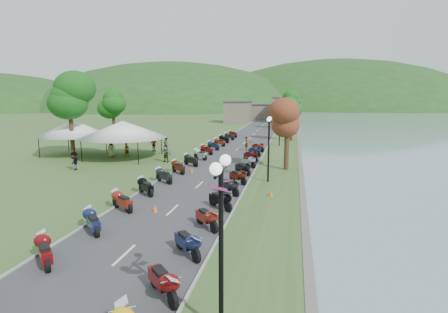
# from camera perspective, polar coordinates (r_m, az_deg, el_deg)

# --- Properties ---
(ground) EXTENTS (400.00, 400.00, 0.00)m
(ground) POSITION_cam_1_polar(r_m,az_deg,el_deg) (12.92, -24.71, -22.07)
(ground) COLOR #496C32
(ground) RESTS_ON ground
(road) EXTENTS (7.00, 120.00, 0.02)m
(road) POSITION_cam_1_polar(r_m,az_deg,el_deg) (49.63, 3.31, 2.21)
(road) COLOR #3D3D41
(road) RESTS_ON ground
(hills_backdrop) EXTENTS (360.00, 120.00, 76.00)m
(hills_backdrop) POSITION_cam_1_polar(r_m,az_deg,el_deg) (208.92, 9.55, 7.97)
(hills_backdrop) COLOR #285621
(hills_backdrop) RESTS_ON ground
(far_building) EXTENTS (18.00, 16.00, 5.00)m
(far_building) POSITION_cam_1_polar(r_m,az_deg,el_deg) (94.21, 5.99, 7.34)
(far_building) COLOR #75685B
(far_building) RESTS_ON ground
(moto_row_left) EXTENTS (2.60, 49.56, 1.10)m
(moto_row_left) POSITION_cam_1_polar(r_m,az_deg,el_deg) (33.57, -5.55, -0.61)
(moto_row_left) COLOR #331411
(moto_row_left) RESTS_ON ground
(moto_row_right) EXTENTS (2.60, 36.95, 1.10)m
(moto_row_right) POSITION_cam_1_polar(r_m,az_deg,el_deg) (25.34, 1.52, -4.03)
(moto_row_right) COLOR #331411
(moto_row_right) RESTS_ON ground
(streetlamp_near) EXTENTS (1.40, 1.40, 5.00)m
(streetlamp_near) POSITION_cam_1_polar(r_m,az_deg,el_deg) (9.82, -0.49, -15.14)
(streetlamp_near) COLOR black
(streetlamp_near) RESTS_ON ground
(vendor_tent_main) EXTENTS (6.15, 6.15, 4.00)m
(vendor_tent_main) POSITION_cam_1_polar(r_m,az_deg,el_deg) (39.05, -16.08, 2.68)
(vendor_tent_main) COLOR white
(vendor_tent_main) RESTS_ON ground
(vendor_tent_side) EXTENTS (5.03, 5.03, 4.00)m
(vendor_tent_side) POSITION_cam_1_polar(r_m,az_deg,el_deg) (42.76, -23.33, 2.86)
(vendor_tent_side) COLOR white
(vendor_tent_side) RESTS_ON ground
(tree_park_left) EXTENTS (3.97, 3.97, 11.03)m
(tree_park_left) POSITION_cam_1_polar(r_m,az_deg,el_deg) (40.47, -23.87, 7.47)
(tree_park_left) COLOR #1B6018
(tree_park_left) RESTS_ON ground
(tree_lakeside) EXTENTS (2.74, 2.74, 7.61)m
(tree_lakeside) POSITION_cam_1_polar(r_m,az_deg,el_deg) (31.72, 10.29, 4.61)
(tree_lakeside) COLOR #1B6018
(tree_lakeside) RESTS_ON ground
(pedestrian_a) EXTENTS (0.68, 0.70, 1.55)m
(pedestrian_a) POSITION_cam_1_polar(r_m,az_deg,el_deg) (39.71, -15.53, -0.09)
(pedestrian_a) COLOR slate
(pedestrian_a) RESTS_ON ground
(pedestrian_b) EXTENTS (0.88, 0.71, 1.59)m
(pedestrian_b) POSITION_cam_1_polar(r_m,az_deg,el_deg) (43.45, -9.39, 0.98)
(pedestrian_b) COLOR slate
(pedestrian_b) RESTS_ON ground
(pedestrian_c) EXTENTS (0.68, 1.17, 1.69)m
(pedestrian_c) POSITION_cam_1_polar(r_m,az_deg,el_deg) (34.34, -23.12, -2.06)
(pedestrian_c) COLOR slate
(pedestrian_c) RESTS_ON ground
(traffic_cone_near) EXTENTS (0.30, 0.30, 0.48)m
(traffic_cone_near) POSITION_cam_1_polar(r_m,az_deg,el_deg) (20.73, -11.19, -8.31)
(traffic_cone_near) COLOR #F2590C
(traffic_cone_near) RESTS_ON ground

